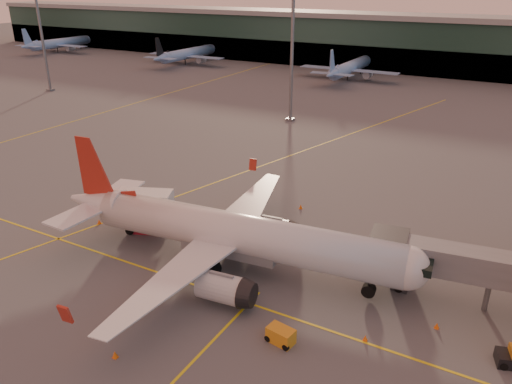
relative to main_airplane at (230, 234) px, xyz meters
The scene contains 15 objects.
ground 10.42m from the main_airplane, 90.80° to the right, with size 600.00×600.00×0.00m, color #4C4F54.
taxi_markings 35.86m from the main_airplane, 102.08° to the left, with size 100.12×173.00×0.01m.
terminal 132.24m from the main_airplane, 90.06° to the left, with size 400.00×20.00×17.60m.
mast_west_far 104.81m from the main_airplane, 149.85° to the left, with size 2.40×2.40×25.60m.
mast_west_near 60.84m from the main_airplane, 109.66° to the left, with size 2.40×2.40×25.60m.
distant_aircraft_row 110.47m from the main_airplane, 101.04° to the left, with size 290.00×34.00×13.00m.
main_airplane is the anchor object (origin of this frame).
jet_bridge 26.13m from the main_airplane, 11.77° to the left, with size 22.86×6.18×5.97m.
catering_truck 13.43m from the main_airplane, behind, with size 7.03×5.06×5.01m.
gpu_cart 13.17m from the main_airplane, 39.07° to the right, with size 2.51×1.73×1.36m.
cone_nose 21.27m from the main_airplane, ahead, with size 0.44×0.44×0.56m.
cone_tail 19.93m from the main_airplane, behind, with size 0.47×0.47×0.60m.
cone_wing_right 16.61m from the main_airplane, 93.02° to the right, with size 0.48×0.48×0.62m.
cone_wing_left 17.21m from the main_airplane, 88.62° to the left, with size 0.47×0.47×0.59m.
cone_fwd 17.02m from the main_airplane, 15.31° to the right, with size 0.42×0.42×0.54m.
Camera 1 is at (24.57, -28.54, 28.02)m, focal length 35.00 mm.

